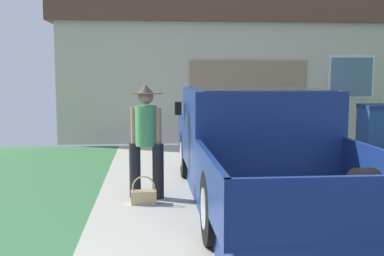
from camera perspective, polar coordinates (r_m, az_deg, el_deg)
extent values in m
cube|color=#B9B4A0|center=(8.09, 8.24, -6.83)|extent=(5.20, 9.00, 0.06)
cube|color=navy|center=(6.78, 8.18, -7.36)|extent=(1.82, 5.53, 0.42)
cube|color=navy|center=(7.16, 7.28, -0.13)|extent=(1.95, 2.12, 1.17)
cube|color=#1E2833|center=(7.13, 7.32, 2.66)|extent=(1.72, 1.95, 0.49)
cube|color=navy|center=(8.79, 4.95, -0.69)|extent=(1.94, 1.18, 0.62)
cube|color=black|center=(5.20, 12.45, -9.04)|extent=(1.95, 2.26, 0.06)
cube|color=navy|center=(4.93, 2.04, -6.53)|extent=(0.08, 2.25, 0.60)
cube|color=navy|center=(4.14, 17.20, -9.41)|extent=(1.93, 0.07, 0.60)
cube|color=black|center=(7.71, -1.65, 2.33)|extent=(0.10, 0.18, 0.20)
cylinder|color=black|center=(8.55, -0.40, -3.08)|extent=(0.27, 0.80, 0.80)
cylinder|color=#9E9EA3|center=(8.55, -0.40, -3.08)|extent=(0.28, 0.44, 0.44)
cylinder|color=black|center=(8.85, 10.47, -2.86)|extent=(0.27, 0.80, 0.80)
cylinder|color=#9E9EA3|center=(8.85, 10.47, -2.86)|extent=(0.28, 0.44, 0.44)
cylinder|color=black|center=(5.24, 2.81, -9.33)|extent=(0.27, 0.80, 0.80)
cylinder|color=#9E9EA3|center=(5.24, 2.81, -9.33)|extent=(0.28, 0.44, 0.44)
cylinder|color=black|center=(5.72, 19.84, -8.37)|extent=(0.27, 0.80, 0.80)
cylinder|color=#9E9EA3|center=(5.72, 19.84, -8.37)|extent=(0.28, 0.44, 0.44)
cylinder|color=black|center=(7.23, -6.67, -4.92)|extent=(0.17, 0.17, 0.80)
cylinder|color=black|center=(7.13, -3.97, -5.05)|extent=(0.17, 0.17, 0.80)
cylinder|color=#4C9356|center=(7.08, -5.39, 0.26)|extent=(0.31, 0.31, 0.58)
cylinder|color=tan|center=(7.13, -6.79, -0.01)|extent=(0.09, 0.09, 0.59)
cylinder|color=tan|center=(7.03, -3.96, -0.07)|extent=(0.09, 0.09, 0.59)
sphere|color=tan|center=(7.04, -5.42, 3.66)|extent=(0.22, 0.22, 0.22)
cylinder|color=brown|center=(7.04, -5.43, 4.07)|extent=(0.50, 0.50, 0.01)
cone|color=brown|center=(7.04, -5.43, 4.57)|extent=(0.23, 0.23, 0.12)
cube|color=tan|center=(6.93, -5.66, -8.04)|extent=(0.35, 0.16, 0.18)
torus|color=tan|center=(6.90, -5.67, -6.90)|extent=(0.32, 0.02, 0.32)
cube|color=beige|center=(15.88, 6.42, 5.50)|extent=(10.89, 6.32, 3.09)
cube|color=brown|center=(15.97, 6.52, 12.86)|extent=(11.33, 6.57, 1.00)
cube|color=#93755B|center=(12.66, 6.62, 3.03)|extent=(3.02, 0.06, 2.12)
cube|color=slate|center=(13.44, 18.11, 5.68)|extent=(1.10, 0.05, 1.00)
cube|color=silver|center=(13.45, 18.08, 5.69)|extent=(1.23, 0.02, 1.12)
cube|color=navy|center=(11.85, 20.51, -0.08)|extent=(0.58, 0.68, 0.91)
cube|color=navy|center=(11.81, 20.61, 2.35)|extent=(0.60, 0.71, 0.10)
cylinder|color=black|center=(11.58, 20.01, -2.49)|extent=(0.05, 0.18, 0.18)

